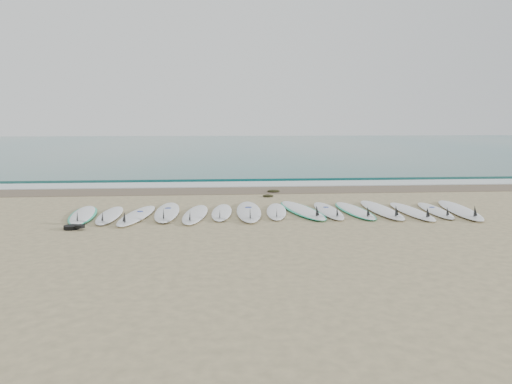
{
  "coord_description": "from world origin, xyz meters",
  "views": [
    {
      "loc": [
        -1.46,
        -11.94,
        2.27
      ],
      "look_at": [
        -0.41,
        0.97,
        0.4
      ],
      "focal_mm": 35.0,
      "sensor_mm": 36.0,
      "label": 1
    }
  ],
  "objects": [
    {
      "name": "surfboard_10",
      "position": [
        1.98,
        0.01,
        0.05
      ],
      "size": [
        0.77,
        2.55,
        0.32
      ],
      "rotation": [
        0.0,
        0.0,
        0.07
      ],
      "color": "white",
      "rests_on": "ground"
    },
    {
      "name": "surfboard_8",
      "position": [
        0.68,
        0.14,
        0.05
      ],
      "size": [
        1.14,
        2.88,
        0.36
      ],
      "rotation": [
        0.0,
        0.0,
        0.17
      ],
      "color": "white",
      "rests_on": "ground"
    },
    {
      "name": "seaweed_far",
      "position": [
        0.36,
        3.62,
        0.04
      ],
      "size": [
        0.4,
        0.31,
        0.08
      ],
      "primitive_type": "ellipsoid",
      "color": "black",
      "rests_on": "ground"
    },
    {
      "name": "ocean",
      "position": [
        0.0,
        32.5,
        0.01
      ],
      "size": [
        120.0,
        55.0,
        0.03
      ],
      "primitive_type": "cube",
      "color": "#1E605D",
      "rests_on": "ground"
    },
    {
      "name": "surfboard_14",
      "position": [
        4.58,
        -0.22,
        0.06
      ],
      "size": [
        1.04,
        2.97,
        0.37
      ],
      "rotation": [
        0.0,
        0.0,
        -0.15
      ],
      "color": "white",
      "rests_on": "ground"
    },
    {
      "name": "ground",
      "position": [
        0.0,
        0.0,
        0.0
      ],
      "size": [
        120.0,
        120.0,
        0.0
      ],
      "primitive_type": "plane",
      "color": "tan"
    },
    {
      "name": "surfboard_2",
      "position": [
        -3.34,
        -0.26,
        0.06
      ],
      "size": [
        0.87,
        2.66,
        0.33
      ],
      "rotation": [
        0.0,
        0.0,
        -0.13
      ],
      "color": "white",
      "rests_on": "ground"
    },
    {
      "name": "surfboard_4",
      "position": [
        -1.97,
        -0.21,
        0.06
      ],
      "size": [
        0.75,
        2.56,
        0.32
      ],
      "rotation": [
        0.0,
        0.0,
        -0.09
      ],
      "color": "white",
      "rests_on": "ground"
    },
    {
      "name": "surfboard_0",
      "position": [
        -4.62,
        -0.02,
        0.05
      ],
      "size": [
        0.9,
        2.53,
        0.31
      ],
      "rotation": [
        0.0,
        0.0,
        0.12
      ],
      "color": "white",
      "rests_on": "ground"
    },
    {
      "name": "wet_sand_band",
      "position": [
        0.0,
        4.1,
        0.01
      ],
      "size": [
        120.0,
        1.8,
        0.01
      ],
      "primitive_type": "cube",
      "color": "brown",
      "rests_on": "ground"
    },
    {
      "name": "foam_band",
      "position": [
        0.0,
        5.5,
        0.02
      ],
      "size": [
        120.0,
        1.4,
        0.04
      ],
      "primitive_type": "cube",
      "color": "silver",
      "rests_on": "ground"
    },
    {
      "name": "surfboard_7",
      "position": [
        0.01,
        0.04,
        0.05
      ],
      "size": [
        0.74,
        2.37,
        0.3
      ],
      "rotation": [
        0.0,
        0.0,
        -0.11
      ],
      "color": "white",
      "rests_on": "ground"
    },
    {
      "name": "leash_coil",
      "position": [
        -4.45,
        -1.43,
        0.05
      ],
      "size": [
        0.46,
        0.36,
        0.11
      ],
      "color": "black",
      "rests_on": "ground"
    },
    {
      "name": "surfboard_9",
      "position": [
        1.31,
        0.01,
        0.06
      ],
      "size": [
        0.53,
        2.49,
        0.32
      ],
      "rotation": [
        0.0,
        0.0,
        0.0
      ],
      "color": "white",
      "rests_on": "ground"
    },
    {
      "name": "surfboard_1",
      "position": [
        -3.97,
        -0.16,
        0.05
      ],
      "size": [
        0.54,
        2.37,
        0.3
      ],
      "rotation": [
        0.0,
        0.0,
        0.02
      ],
      "color": "white",
      "rests_on": "ground"
    },
    {
      "name": "surfboard_12",
      "position": [
        3.33,
        -0.27,
        0.06
      ],
      "size": [
        0.55,
        2.58,
        0.33
      ],
      "rotation": [
        0.0,
        0.0,
        0.01
      ],
      "color": "white",
      "rests_on": "ground"
    },
    {
      "name": "seaweed_near",
      "position": [
        0.08,
        2.69,
        0.03
      ],
      "size": [
        0.34,
        0.26,
        0.07
      ],
      "primitive_type": "ellipsoid",
      "color": "black",
      "rests_on": "ground"
    },
    {
      "name": "surfboard_6",
      "position": [
        -0.67,
        0.03,
        0.06
      ],
      "size": [
        0.7,
        2.89,
        0.37
      ],
      "rotation": [
        0.0,
        0.0,
        -0.04
      ],
      "color": "white",
      "rests_on": "ground"
    },
    {
      "name": "surfboard_13",
      "position": [
        3.97,
        -0.17,
        0.05
      ],
      "size": [
        0.72,
        2.38,
        0.3
      ],
      "rotation": [
        0.0,
        0.0,
        -0.1
      ],
      "color": "white",
      "rests_on": "ground"
    },
    {
      "name": "surfboard_11",
      "position": [
        2.65,
        -0.02,
        0.06
      ],
      "size": [
        0.62,
        2.81,
        0.36
      ],
      "rotation": [
        0.0,
        0.0,
        0.02
      ],
      "color": "white",
      "rests_on": "ground"
    },
    {
      "name": "surfboard_3",
      "position": [
        -2.66,
        0.12,
        0.06
      ],
      "size": [
        0.62,
        2.76,
        0.35
      ],
      "rotation": [
        0.0,
        0.0,
        0.02
      ],
      "color": "white",
      "rests_on": "ground"
    },
    {
      "name": "surfboard_5",
      "position": [
        -1.33,
        0.02,
        0.05
      ],
      "size": [
        0.63,
        2.33,
        0.29
      ],
      "rotation": [
        0.0,
        0.0,
        -0.07
      ],
      "color": "white",
      "rests_on": "ground"
    },
    {
      "name": "wave_crest",
      "position": [
        0.0,
        7.0,
        0.05
      ],
      "size": [
        120.0,
        1.0,
        0.1
      ],
      "primitive_type": "cube",
      "color": "#1E605D",
      "rests_on": "ground"
    }
  ]
}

